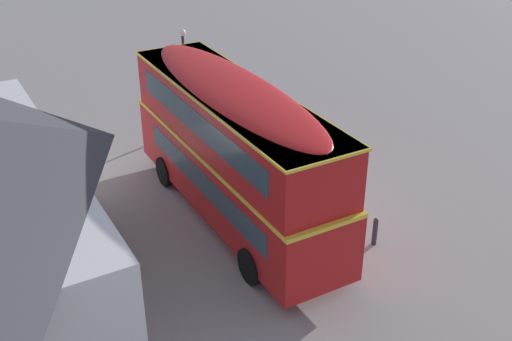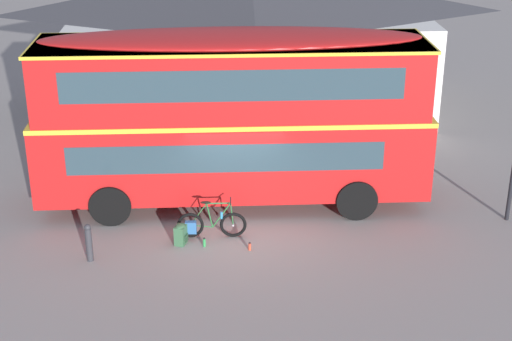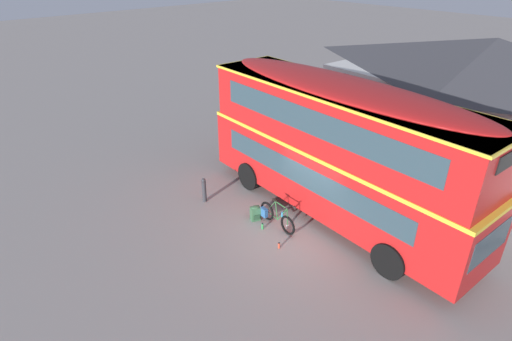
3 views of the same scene
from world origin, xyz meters
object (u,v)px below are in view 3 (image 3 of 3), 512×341
Objects in this scene: kerb_bollard at (204,190)px; touring_bicycle at (276,216)px; double_decker_bus at (338,146)px; water_bottle_red_squeeze at (279,245)px; backpack_on_ground at (255,213)px; water_bottle_green_metal at (262,226)px.

touring_bicycle is at bearing 16.66° from kerb_bollard.
water_bottle_red_squeeze is at bearing -86.47° from double_decker_bus.
backpack_on_ground is (-1.50, -2.30, -2.36)m from double_decker_bus.
water_bottle_red_squeeze is at bearing -38.89° from touring_bicycle.
touring_bicycle reaches higher than backpack_on_ground.
kerb_bollard is at bearing -178.45° from water_bottle_red_squeeze.
kerb_bollard is (-2.90, -0.87, 0.13)m from touring_bicycle.
backpack_on_ground is 2.26m from kerb_bollard.
touring_bicycle is 0.55m from water_bottle_green_metal.
double_decker_bus reaches higher than touring_bicycle.
double_decker_bus is 5.99× the size of touring_bicycle.
kerb_bollard is at bearing -164.55° from backpack_on_ground.
double_decker_bus is 3.67m from water_bottle_green_metal.
kerb_bollard is (-2.75, -0.41, 0.39)m from water_bottle_green_metal.
double_decker_bus reaches higher than backpack_on_ground.
water_bottle_green_metal is (0.57, -0.19, -0.17)m from backpack_on_ground.
backpack_on_ground is at bearing 161.50° from water_bottle_green_metal.
touring_bicycle reaches higher than water_bottle_green_metal.
double_decker_bus is 50.19× the size of water_bottle_red_squeeze.
backpack_on_ground is at bearing 15.45° from kerb_bollard.
double_decker_bus is 3.14m from touring_bicycle.
touring_bicycle is at bearing 141.11° from water_bottle_red_squeeze.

